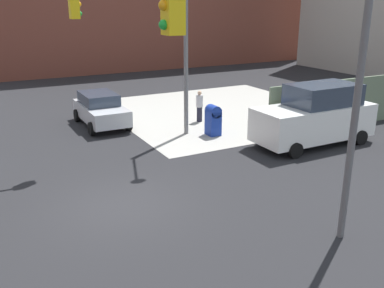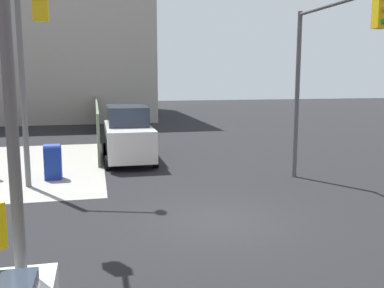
# 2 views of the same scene
# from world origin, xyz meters

# --- Properties ---
(ground_plane) EXTENTS (120.00, 120.00, 0.00)m
(ground_plane) POSITION_xyz_m (0.00, 0.00, 0.00)
(ground_plane) COLOR black
(sidewalk_corner) EXTENTS (12.00, 12.00, 0.01)m
(sidewalk_corner) POSITION_xyz_m (9.00, 9.00, 0.01)
(sidewalk_corner) COLOR #9E9B93
(sidewalk_corner) RESTS_ON ground
(traffic_signal_se_corner) EXTENTS (5.19, 0.36, 6.50)m
(traffic_signal_se_corner) POSITION_xyz_m (2.53, -4.50, 4.61)
(traffic_signal_se_corner) COLOR #59595B
(traffic_signal_se_corner) RESTS_ON ground
(street_lamp_corner) EXTENTS (1.12, 2.56, 8.00)m
(street_lamp_corner) POSITION_xyz_m (5.09, 5.45, 4.70)
(street_lamp_corner) COLOR slate
(street_lamp_corner) RESTS_ON ground
(mailbox_blue) EXTENTS (0.56, 0.64, 1.43)m
(mailbox_blue) POSITION_xyz_m (6.20, 5.00, 0.76)
(mailbox_blue) COLOR navy
(mailbox_blue) RESTS_ON ground
(coupe_silver) EXTENTS (2.02, 4.16, 1.62)m
(coupe_silver) POSITION_xyz_m (2.07, 9.11, 0.84)
(coupe_silver) COLOR #B7BABF
(coupe_silver) RESTS_ON ground
(van_white_delivery) EXTENTS (5.40, 2.32, 2.62)m
(van_white_delivery) POSITION_xyz_m (9.42, 1.80, 1.28)
(van_white_delivery) COLOR white
(van_white_delivery) RESTS_ON ground
(pedestrian_crossing) EXTENTS (0.36, 0.36, 1.62)m
(pedestrian_crossing) POSITION_xyz_m (6.80, 7.40, 0.84)
(pedestrian_crossing) COLOR #B2B2B7
(pedestrian_crossing) RESTS_ON ground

